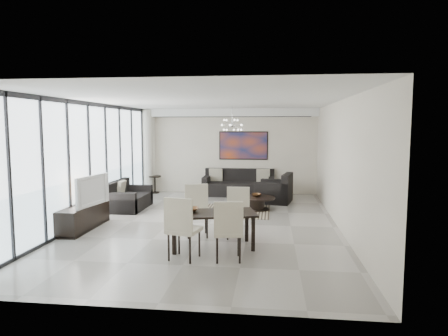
# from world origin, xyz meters

# --- Properties ---
(room_shell) EXTENTS (6.00, 9.00, 2.90)m
(room_shell) POSITION_xyz_m (0.46, 0.00, 1.45)
(room_shell) COLOR #A8A39B
(room_shell) RESTS_ON ground
(window_wall) EXTENTS (0.37, 8.95, 2.90)m
(window_wall) POSITION_xyz_m (-2.86, 0.00, 1.47)
(window_wall) COLOR silver
(window_wall) RESTS_ON floor
(soffit) EXTENTS (5.98, 0.40, 0.26)m
(soffit) POSITION_xyz_m (0.00, 4.30, 2.77)
(soffit) COLOR white
(soffit) RESTS_ON room_shell
(painting) EXTENTS (1.68, 0.04, 0.98)m
(painting) POSITION_xyz_m (0.50, 4.47, 1.65)
(painting) COLOR #B94519
(painting) RESTS_ON room_shell
(chandelier) EXTENTS (0.66, 0.66, 0.71)m
(chandelier) POSITION_xyz_m (0.30, 2.50, 2.35)
(chandelier) COLOR silver
(chandelier) RESTS_ON room_shell
(rug) EXTENTS (2.39, 1.85, 0.01)m
(rug) POSITION_xyz_m (0.24, 1.48, 0.01)
(rug) COLOR black
(rug) RESTS_ON floor
(coffee_table) EXTENTS (1.02, 1.02, 0.36)m
(coffee_table) POSITION_xyz_m (1.06, 1.76, 0.20)
(coffee_table) COLOR black
(coffee_table) RESTS_ON floor
(bowl_coffee) EXTENTS (0.28, 0.28, 0.08)m
(bowl_coffee) POSITION_xyz_m (1.05, 1.83, 0.40)
(bowl_coffee) COLOR brown
(bowl_coffee) RESTS_ON coffee_table
(sofa_main) EXTENTS (2.38, 0.97, 0.86)m
(sofa_main) POSITION_xyz_m (0.38, 4.07, 0.29)
(sofa_main) COLOR black
(sofa_main) RESTS_ON floor
(loveseat) EXTENTS (0.89, 1.58, 0.79)m
(loveseat) POSITION_xyz_m (-2.55, 1.45, 0.27)
(loveseat) COLOR black
(loveseat) RESTS_ON floor
(armchair) EXTENTS (1.19, 1.23, 0.89)m
(armchair) POSITION_xyz_m (1.59, 2.93, 0.30)
(armchair) COLOR black
(armchair) RESTS_ON floor
(side_table) EXTENTS (0.44, 0.44, 0.60)m
(side_table) POSITION_xyz_m (-2.56, 4.15, 0.41)
(side_table) COLOR black
(side_table) RESTS_ON floor
(tv_console) EXTENTS (0.50, 1.77, 0.55)m
(tv_console) POSITION_xyz_m (-2.76, -0.80, 0.28)
(tv_console) COLOR black
(tv_console) RESTS_ON floor
(television) EXTENTS (0.34, 1.19, 0.68)m
(television) POSITION_xyz_m (-2.60, -0.84, 0.89)
(television) COLOR gray
(television) RESTS_ON tv_console
(dining_table) EXTENTS (1.79, 1.20, 0.68)m
(dining_table) POSITION_xyz_m (0.35, -1.83, 0.59)
(dining_table) COLOR black
(dining_table) RESTS_ON floor
(dining_chair_sw) EXTENTS (0.62, 0.62, 1.12)m
(dining_chair_sw) POSITION_xyz_m (-0.07, -2.65, 0.65)
(dining_chair_sw) COLOR beige
(dining_chair_sw) RESTS_ON floor
(dining_chair_se) EXTENTS (0.56, 0.56, 1.07)m
(dining_chair_se) POSITION_xyz_m (0.74, -2.61, 0.61)
(dining_chair_se) COLOR beige
(dining_chair_se) RESTS_ON floor
(dining_chair_nw) EXTENTS (0.60, 0.60, 1.08)m
(dining_chair_nw) POSITION_xyz_m (-0.11, -0.99, 0.63)
(dining_chair_nw) COLOR beige
(dining_chair_nw) RESTS_ON floor
(dining_chair_ne) EXTENTS (0.48, 0.48, 1.04)m
(dining_chair_ne) POSITION_xyz_m (0.77, -1.00, 0.60)
(dining_chair_ne) COLOR beige
(dining_chair_ne) RESTS_ON floor
(bowl_dining) EXTENTS (0.36, 0.36, 0.08)m
(bowl_dining) POSITION_xyz_m (-0.08, -1.81, 0.72)
(bowl_dining) COLOR brown
(bowl_dining) RESTS_ON dining_table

